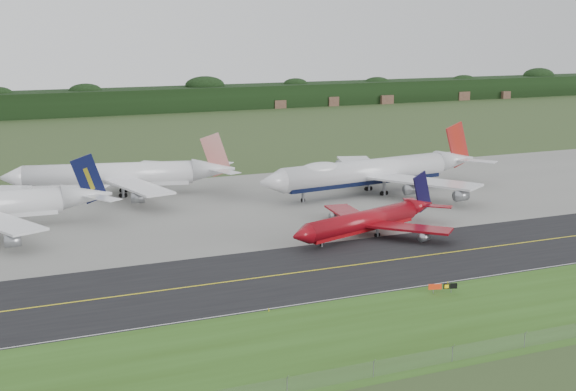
# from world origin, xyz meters

# --- Properties ---
(ground) EXTENTS (600.00, 600.00, 0.00)m
(ground) POSITION_xyz_m (0.00, 0.00, 0.00)
(ground) COLOR #354520
(ground) RESTS_ON ground
(grass_verge) EXTENTS (400.00, 30.00, 0.01)m
(grass_verge) POSITION_xyz_m (0.00, -35.00, 0.01)
(grass_verge) COLOR #2F5117
(grass_verge) RESTS_ON ground
(taxiway) EXTENTS (400.00, 32.00, 0.02)m
(taxiway) POSITION_xyz_m (0.00, -4.00, 0.01)
(taxiway) COLOR black
(taxiway) RESTS_ON ground
(apron) EXTENTS (400.00, 78.00, 0.01)m
(apron) POSITION_xyz_m (0.00, 51.00, 0.01)
(apron) COLOR gray
(apron) RESTS_ON ground
(taxiway_centreline) EXTENTS (400.00, 0.40, 0.00)m
(taxiway_centreline) POSITION_xyz_m (0.00, -4.00, 0.03)
(taxiway_centreline) COLOR yellow
(taxiway_centreline) RESTS_ON taxiway
(taxiway_edge_line) EXTENTS (400.00, 0.25, 0.00)m
(taxiway_edge_line) POSITION_xyz_m (0.00, -19.50, 0.03)
(taxiway_edge_line) COLOR silver
(taxiway_edge_line) RESTS_ON taxiway
(perimeter_fence) EXTENTS (320.00, 0.10, 320.00)m
(perimeter_fence) POSITION_xyz_m (0.00, -48.00, 1.10)
(perimeter_fence) COLOR slate
(perimeter_fence) RESTS_ON ground
(horizon_treeline) EXTENTS (700.00, 25.00, 12.00)m
(horizon_treeline) POSITION_xyz_m (0.00, 273.76, 5.47)
(horizon_treeline) COLOR black
(horizon_treeline) RESTS_ON ground
(jet_ba_747) EXTENTS (69.31, 57.01, 17.42)m
(jet_ba_747) POSITION_xyz_m (25.49, 51.50, 5.93)
(jet_ba_747) COLOR silver
(jet_ba_747) RESTS_ON ground
(jet_red_737) EXTENTS (42.14, 33.42, 11.68)m
(jet_red_737) POSITION_xyz_m (3.97, 14.30, 3.23)
(jet_red_737) COLOR maroon
(jet_red_737) RESTS_ON ground
(jet_star_tail) EXTENTS (60.02, 49.37, 15.94)m
(jet_star_tail) POSITION_xyz_m (-35.75, 76.01, 5.32)
(jet_star_tail) COLOR white
(jet_star_tail) RESTS_ON ground
(taxiway_sign) EXTENTS (4.82, 1.50, 1.65)m
(taxiway_sign) POSITION_xyz_m (-3.27, -24.02, 1.16)
(taxiway_sign) COLOR slate
(taxiway_sign) RESTS_ON ground
(edge_marker_left) EXTENTS (0.16, 0.16, 0.50)m
(edge_marker_left) POSITION_xyz_m (-33.25, -20.50, 0.25)
(edge_marker_left) COLOR yellow
(edge_marker_left) RESTS_ON ground
(edge_marker_center) EXTENTS (0.16, 0.16, 0.50)m
(edge_marker_center) POSITION_xyz_m (0.19, -20.50, 0.25)
(edge_marker_center) COLOR yellow
(edge_marker_center) RESTS_ON ground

